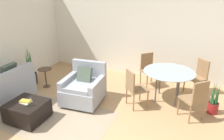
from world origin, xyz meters
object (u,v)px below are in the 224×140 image
object	(u,v)px
ottoman	(27,110)
armchair	(84,88)
dining_table	(169,74)
dining_chair_near_right	(196,97)
potted_plant_small	(214,104)
dining_chair_far_right	(199,74)
potted_plant	(31,74)
book_stack	(26,102)
side_table	(45,74)
dining_chair_near_left	(134,86)
dining_chair_far_left	(148,67)
tv_remote_secondary	(31,99)
tv_remote_primary	(31,105)

from	to	relation	value
ottoman	armchair	bearing A→B (deg)	58.62
dining_table	dining_chair_near_right	distance (m)	0.94
ottoman	potted_plant_small	distance (m)	3.98
dining_chair_far_right	potted_plant_small	bearing A→B (deg)	-66.47
potted_plant	dining_chair_far_right	bearing A→B (deg)	15.61
book_stack	dining_chair_far_right	distance (m)	4.16
book_stack	side_table	size ratio (longest dim) A/B	0.45
book_stack	potted_plant_small	bearing A→B (deg)	26.84
dining_chair_near_left	dining_chair_near_right	xyz separation A→B (m)	(1.31, 0.00, 0.00)
dining_chair_far_right	dining_chair_far_left	bearing A→B (deg)	180.00
book_stack	dining_chair_near_left	distance (m)	2.32
dining_chair_near_right	dining_chair_far_left	size ratio (longest dim) A/B	1.00
ottoman	dining_table	world-z (taller)	dining_table
book_stack	tv_remote_secondary	size ratio (longest dim) A/B	1.61
armchair	side_table	bearing A→B (deg)	167.66
tv_remote_primary	dining_chair_near_left	world-z (taller)	dining_chair_near_left
dining_chair_near_left	potted_plant_small	size ratio (longest dim) A/B	1.24
ottoman	potted_plant_small	world-z (taller)	potted_plant_small
tv_remote_primary	dining_chair_near_right	bearing A→B (deg)	25.30
ottoman	book_stack	bearing A→B (deg)	-149.98
tv_remote_secondary	dining_chair_far_right	xyz separation A→B (m)	(3.18, 2.54, 0.10)
dining_chair_near_left	dining_chair_near_right	size ratio (longest dim) A/B	1.00
book_stack	tv_remote_primary	distance (m)	0.19
armchair	tv_remote_secondary	world-z (taller)	armchair
ottoman	dining_chair_near_left	distance (m)	2.33
book_stack	tv_remote_primary	world-z (taller)	book_stack
book_stack	dining_table	xyz separation A→B (m)	(2.52, 2.02, 0.24)
armchair	potted_plant	bearing A→B (deg)	170.61
tv_remote_secondary	dining_chair_near_right	world-z (taller)	dining_chair_near_right
ottoman	dining_chair_near_left	bearing A→B (deg)	36.22
tv_remote_secondary	potted_plant_small	distance (m)	3.93
dining_table	dining_chair_far_left	world-z (taller)	dining_chair_far_left
potted_plant	dining_chair_far_right	distance (m)	4.55
tv_remote_secondary	dining_chair_far_right	size ratio (longest dim) A/B	0.16
dining_chair_far_left	dining_chair_far_right	bearing A→B (deg)	0.00
ottoman	tv_remote_secondary	size ratio (longest dim) A/B	5.01
side_table	potted_plant	bearing A→B (deg)	178.55
armchair	potted_plant_small	bearing A→B (deg)	13.00
side_table	dining_chair_far_right	size ratio (longest dim) A/B	0.58
dining_table	potted_plant_small	xyz separation A→B (m)	(1.04, -0.22, -0.45)
book_stack	dining_chair_far_left	distance (m)	3.27
armchair	dining_chair_far_left	world-z (taller)	armchair
dining_chair_near_right	tv_remote_primary	bearing A→B (deg)	-154.70
dining_table	dining_chair_far_right	size ratio (longest dim) A/B	1.35
dining_chair_near_right	dining_chair_far_right	bearing A→B (deg)	90.00
armchair	ottoman	xyz separation A→B (m)	(-0.69, -1.14, -0.13)
tv_remote_primary	dining_chair_near_left	xyz separation A→B (m)	(1.69, 1.42, 0.10)
tv_remote_secondary	potted_plant_small	bearing A→B (deg)	25.04
armchair	book_stack	bearing A→B (deg)	-121.51
potted_plant	dining_chair_far_left	world-z (taller)	potted_plant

